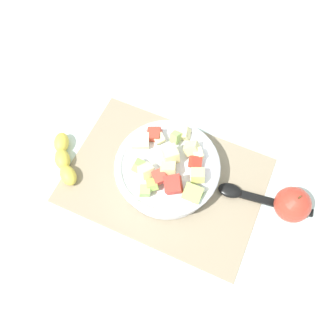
% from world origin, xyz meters
% --- Properties ---
extents(ground_plane, '(2.40, 2.40, 0.00)m').
position_xyz_m(ground_plane, '(0.00, 0.00, 0.00)').
color(ground_plane, silver).
extents(placemat, '(0.46, 0.32, 0.01)m').
position_xyz_m(placemat, '(0.00, 0.00, 0.00)').
color(placemat, gray).
rests_on(placemat, ground_plane).
extents(salad_bowl, '(0.24, 0.24, 0.10)m').
position_xyz_m(salad_bowl, '(-0.00, -0.01, 0.04)').
color(salad_bowl, white).
rests_on(salad_bowl, placemat).
extents(serving_spoon, '(0.22, 0.06, 0.01)m').
position_xyz_m(serving_spoon, '(-0.20, -0.04, 0.01)').
color(serving_spoon, black).
rests_on(serving_spoon, placemat).
extents(whole_apple, '(0.08, 0.08, 0.09)m').
position_xyz_m(whole_apple, '(-0.29, -0.05, 0.04)').
color(whole_apple, '#BC3828').
rests_on(whole_apple, ground_plane).
extents(banana_whole, '(0.12, 0.13, 0.04)m').
position_xyz_m(banana_whole, '(0.24, 0.06, 0.02)').
color(banana_whole, yellow).
rests_on(banana_whole, ground_plane).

